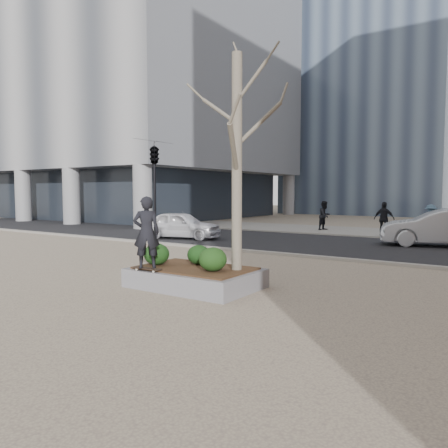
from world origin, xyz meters
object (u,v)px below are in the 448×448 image
Objects in this scene: planter at (195,278)px; skateboarder at (146,232)px; skateboard at (147,270)px; police_car at (181,225)px.

planter is 1.63m from skateboarder.
skateboarder reaches higher than skateboard.
police_car is at bearing 122.78° from skateboard.
skateboarder reaches higher than planter.
skateboarder is at bearing -159.09° from police_car.
skateboard reaches higher than planter.
police_car is (-6.51, 9.16, 0.20)m from skateboard.
planter is at bearing 46.59° from skateboard.
skateboard is at bearing -159.09° from police_car.
skateboarder is (-0.76, -0.88, 1.15)m from planter.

